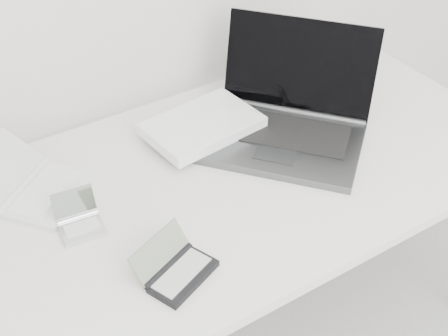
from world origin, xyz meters
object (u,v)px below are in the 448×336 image
desk (225,188)px  laptop_large (260,122)px  palmtop_charcoal (177,270)px  netbook_open_white (36,187)px

desk → laptop_large: 0.21m
palmtop_charcoal → desk: bearing=18.5°
netbook_open_white → laptop_large: bearing=-47.7°
netbook_open_white → palmtop_charcoal: netbook_open_white is taller
desk → laptop_large: bearing=28.1°
palmtop_charcoal → netbook_open_white: bearing=89.2°
netbook_open_white → palmtop_charcoal: size_ratio=1.87×
desk → netbook_open_white: netbook_open_white is taller
laptop_large → palmtop_charcoal: (-0.44, -0.32, -0.03)m
laptop_large → netbook_open_white: bearing=-138.9°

